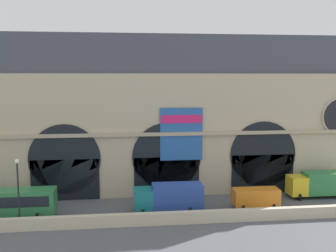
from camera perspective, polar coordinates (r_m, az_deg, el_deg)
name	(u,v)px	position (r m, az deg, el deg)	size (l,w,h in m)	color
ground_plane	(172,210)	(44.93, 0.56, -12.08)	(200.00, 200.00, 0.00)	#54565B
quay_parapet_wall	(177,218)	(40.74, 1.34, -13.21)	(90.00, 0.70, 1.25)	beige
station_building	(165,118)	(49.71, -0.42, 1.18)	(51.57, 4.50, 20.00)	#BCAD8C
bus_west	(1,203)	(45.05, -23.06, -10.23)	(11.00, 3.25, 3.10)	#2D7A42
box_truck_center	(169,197)	(43.73, 0.18, -10.28)	(7.50, 2.91, 3.12)	#19727A
van_mideast	(256,197)	(46.33, 12.65, -10.03)	(5.20, 2.48, 2.20)	orange
box_truck_east	(319,184)	(52.41, 21.08, -7.81)	(7.50, 2.91, 3.12)	gold
street_lamp_quayside	(18,184)	(41.26, -20.97, -7.91)	(0.44, 0.44, 6.90)	black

